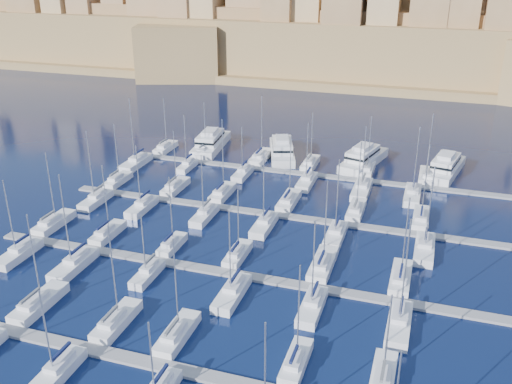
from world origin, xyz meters
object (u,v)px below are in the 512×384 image
(sailboat_2, at_px, (116,321))
(motor_yacht_b, at_px, (282,150))
(sailboat_4, at_px, (296,362))
(motor_yacht_a, at_px, (211,142))
(motor_yacht_c, at_px, (363,158))
(motor_yacht_d, at_px, (446,167))

(sailboat_2, xyz_separation_m, motor_yacht_b, (2.69, 70.49, 0.98))
(sailboat_4, height_order, motor_yacht_b, sailboat_4)
(motor_yacht_a, relative_size, motor_yacht_b, 1.01)
(motor_yacht_a, distance_m, motor_yacht_c, 37.34)
(motor_yacht_b, distance_m, motor_yacht_c, 19.11)
(sailboat_4, relative_size, motor_yacht_a, 0.74)
(sailboat_2, height_order, sailboat_4, sailboat_2)
(sailboat_4, distance_m, motor_yacht_d, 72.47)
(motor_yacht_c, relative_size, motor_yacht_d, 1.04)
(sailboat_4, relative_size, motor_yacht_d, 0.77)
(sailboat_2, height_order, motor_yacht_c, sailboat_2)
(motor_yacht_c, bearing_deg, sailboat_4, -88.07)
(motor_yacht_b, bearing_deg, motor_yacht_d, -0.33)
(motor_yacht_a, bearing_deg, motor_yacht_d, -0.47)
(motor_yacht_b, distance_m, motor_yacht_d, 37.02)
(sailboat_2, relative_size, sailboat_4, 1.07)
(sailboat_4, relative_size, motor_yacht_c, 0.75)
(motor_yacht_c, bearing_deg, sailboat_2, -107.17)
(motor_yacht_d, bearing_deg, sailboat_4, -102.37)
(sailboat_4, relative_size, motor_yacht_b, 0.75)
(sailboat_2, bearing_deg, motor_yacht_b, 87.81)
(sailboat_2, distance_m, sailboat_4, 24.19)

